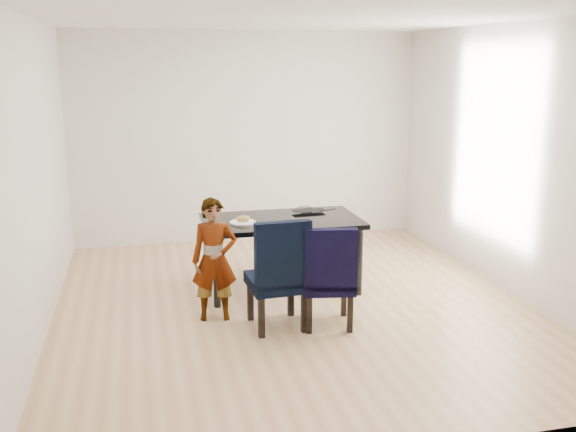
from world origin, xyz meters
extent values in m
cube|color=tan|center=(0.00, 0.00, -0.01)|extent=(4.50, 5.00, 0.01)
cube|color=white|center=(0.00, 0.00, 2.71)|extent=(4.50, 5.00, 0.01)
cube|color=silver|center=(0.00, 2.50, 1.35)|extent=(4.50, 0.01, 2.70)
cube|color=silver|center=(0.00, -2.50, 1.35)|extent=(4.50, 0.01, 2.70)
cube|color=white|center=(-2.25, 0.00, 1.35)|extent=(0.01, 5.00, 2.70)
cube|color=white|center=(2.25, 0.00, 1.35)|extent=(0.01, 5.00, 2.70)
cube|color=black|center=(0.00, 0.50, 0.38)|extent=(1.60, 0.90, 0.75)
cube|color=black|center=(-0.26, -0.45, 0.51)|extent=(0.52, 0.54, 1.02)
cube|color=black|center=(0.19, -0.52, 0.47)|extent=(0.53, 0.54, 0.94)
imported|color=orange|center=(-0.77, -0.15, 0.57)|extent=(0.44, 0.32, 1.13)
cylinder|color=white|center=(-0.41, 0.42, 0.76)|extent=(0.30, 0.30, 0.01)
ellipsoid|color=#A9823C|center=(-0.41, 0.43, 0.79)|extent=(0.16, 0.11, 0.06)
imported|color=black|center=(0.34, 0.75, 0.76)|extent=(0.37, 0.26, 0.03)
torus|color=black|center=(0.36, 0.74, 0.75)|extent=(0.18, 0.18, 0.01)
camera|label=1|loc=(-1.39, -5.71, 2.31)|focal=40.00mm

